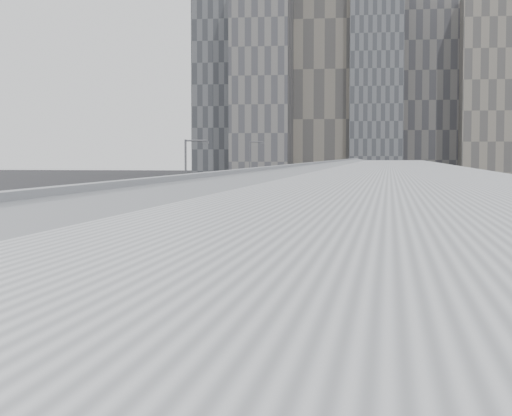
% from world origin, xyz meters
% --- Properties ---
extents(sidewalk, '(10.00, 170.00, 0.12)m').
position_xyz_m(sidewalk, '(9.00, 55.00, 0.06)').
color(sidewalk, gray).
rests_on(sidewalk, ground).
extents(lane_line, '(0.12, 160.00, 0.02)m').
position_xyz_m(lane_line, '(-1.50, 55.00, 0.01)').
color(lane_line, gold).
rests_on(lane_line, ground).
extents(depot, '(12.45, 160.40, 7.20)m').
position_xyz_m(depot, '(12.99, 55.00, 3.51)').
color(depot, gray).
rests_on(depot, ground).
extents(skyline, '(145.00, 64.00, 120.00)m').
position_xyz_m(skyline, '(-2.90, 324.16, 50.85)').
color(skyline, slate).
rests_on(skyline, ground).
extents(bus_0, '(3.43, 14.06, 4.08)m').
position_xyz_m(bus_0, '(1.67, 4.73, 1.72)').
color(bus_0, '#B0B2BB').
rests_on(bus_0, ground).
extents(bus_1, '(3.02, 13.08, 3.80)m').
position_xyz_m(bus_1, '(2.75, 19.03, 1.60)').
color(bus_1, black).
rests_on(bus_1, ground).
extents(bus_2, '(2.95, 13.25, 3.87)m').
position_xyz_m(bus_2, '(2.32, 33.83, 1.63)').
color(bus_2, silver).
rests_on(bus_2, ground).
extents(bus_3, '(3.40, 13.32, 3.86)m').
position_xyz_m(bus_3, '(1.89, 48.57, 1.63)').
color(bus_3, gray).
rests_on(bus_3, ground).
extents(bus_4, '(3.85, 12.96, 3.73)m').
position_xyz_m(bus_4, '(2.76, 60.04, 1.57)').
color(bus_4, '#B1B2BB').
rests_on(bus_4, ground).
extents(bus_5, '(3.58, 12.40, 3.57)m').
position_xyz_m(bus_5, '(1.96, 74.60, 1.51)').
color(bus_5, black).
rests_on(bus_5, ground).
extents(bus_6, '(3.52, 12.73, 3.67)m').
position_xyz_m(bus_6, '(2.69, 89.61, 1.55)').
color(bus_6, '#B7B7B9').
rests_on(bus_6, ground).
extents(bus_7, '(3.48, 13.71, 3.97)m').
position_xyz_m(bus_7, '(2.79, 102.50, 1.68)').
color(bus_7, gray).
rests_on(bus_7, ground).
extents(bus_8, '(2.86, 12.83, 3.74)m').
position_xyz_m(bus_8, '(1.61, 118.28, 1.58)').
color(bus_8, '#A2A4AC').
rests_on(bus_8, ground).
extents(bus_9, '(4.00, 13.58, 3.91)m').
position_xyz_m(bus_9, '(2.27, 132.29, 1.65)').
color(bus_9, black).
rests_on(bus_9, ground).
extents(tree_0, '(1.40, 1.40, 3.91)m').
position_xyz_m(tree_0, '(6.10, 9.03, 3.15)').
color(tree_0, black).
rests_on(tree_0, ground).
extents(tree_1, '(3.00, 3.00, 4.65)m').
position_xyz_m(tree_1, '(5.30, 31.63, 3.14)').
color(tree_1, black).
rests_on(tree_1, ground).
extents(tree_2, '(2.52, 2.52, 5.26)m').
position_xyz_m(tree_2, '(5.54, 55.25, 3.98)').
color(tree_2, black).
rests_on(tree_2, ground).
extents(tree_3, '(1.86, 1.86, 4.40)m').
position_xyz_m(tree_3, '(5.87, 77.85, 3.44)').
color(tree_3, black).
rests_on(tree_3, ground).
extents(tree_4, '(2.51, 2.51, 4.96)m').
position_xyz_m(tree_4, '(5.55, 104.11, 3.70)').
color(tree_4, black).
rests_on(tree_4, ground).
extents(tree_5, '(2.66, 2.66, 4.79)m').
position_xyz_m(tree_5, '(5.47, 130.17, 3.45)').
color(tree_5, black).
rests_on(tree_5, ground).
extents(street_lamp_near, '(2.04, 0.22, 9.04)m').
position_xyz_m(street_lamp_near, '(-3.62, 46.49, 5.21)').
color(street_lamp_near, '#59595E').
rests_on(street_lamp_near, ground).
extents(street_lamp_far, '(2.04, 0.22, 9.58)m').
position_xyz_m(street_lamp_far, '(-5.06, 88.23, 5.49)').
color(street_lamp_far, '#59595E').
rests_on(street_lamp_far, ground).
extents(shipping_container, '(3.23, 6.07, 2.71)m').
position_xyz_m(shipping_container, '(-4.77, 106.42, 1.35)').
color(shipping_container, '#144122').
rests_on(shipping_container, ground).
extents(suv, '(3.13, 6.37, 1.74)m').
position_xyz_m(suv, '(-3.95, 125.81, 0.87)').
color(suv, black).
rests_on(suv, ground).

